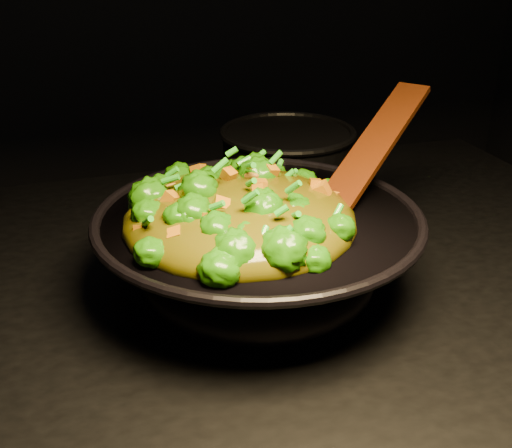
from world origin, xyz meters
name	(u,v)px	position (x,y,z in m)	size (l,w,h in m)	color
wok	(258,256)	(-0.04, -0.05, 0.96)	(0.40, 0.40, 0.11)	black
stir_fry	(239,187)	(-0.07, -0.07, 1.06)	(0.29, 0.29, 0.10)	#257208
spatula	(370,152)	(0.13, -0.01, 1.07)	(0.32, 0.05, 0.01)	#341006
back_pot	(287,164)	(0.10, 0.24, 0.96)	(0.22, 0.22, 0.13)	black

